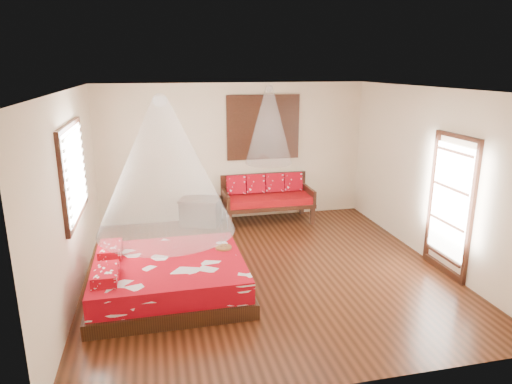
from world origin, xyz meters
TOP-DOWN VIEW (x-y plane):
  - room at (0.00, 0.00)m, footprint 5.54×5.54m
  - bed at (-1.52, -0.40)m, footprint 2.16×1.95m
  - daybed at (0.61, 2.38)m, footprint 1.83×0.81m
  - storage_chest at (-0.76, 2.45)m, footprint 0.95×0.83m
  - shutter_panel at (0.61, 2.72)m, footprint 1.52×0.06m
  - window_left at (-2.71, 0.20)m, footprint 0.10×1.74m
  - glazed_door at (2.72, -0.60)m, footprint 0.08×1.02m
  - wine_tray at (-0.69, -0.13)m, footprint 0.24×0.24m
  - mosquito_net_main at (-1.50, -0.40)m, footprint 1.85×1.85m
  - mosquito_net_daybed at (0.61, 2.25)m, footprint 0.93×0.93m

SIDE VIEW (x-z plane):
  - bed at x=-1.52m, z-range -0.07..0.57m
  - storage_chest at x=-0.76m, z-range 0.00..0.55m
  - daybed at x=0.61m, z-range 0.04..1.00m
  - wine_tray at x=-0.69m, z-range 0.45..0.65m
  - glazed_door at x=2.72m, z-range -0.01..2.15m
  - room at x=0.00m, z-range -0.02..2.82m
  - window_left at x=-2.71m, z-range 1.03..2.37m
  - mosquito_net_main at x=-1.50m, z-range 0.95..2.75m
  - shutter_panel at x=0.61m, z-range 1.24..2.56m
  - mosquito_net_daybed at x=0.61m, z-range 1.25..2.75m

